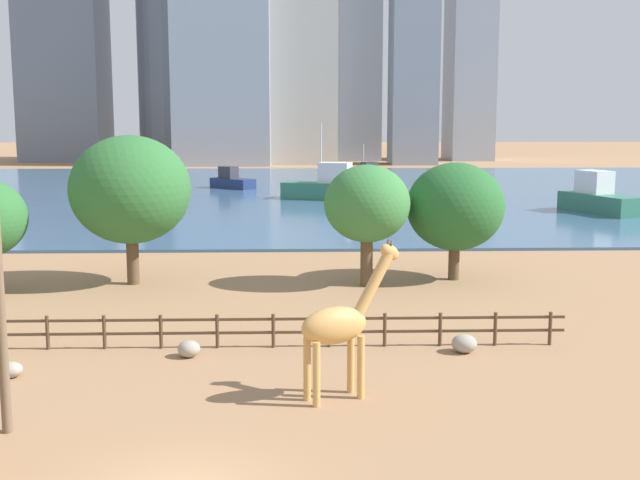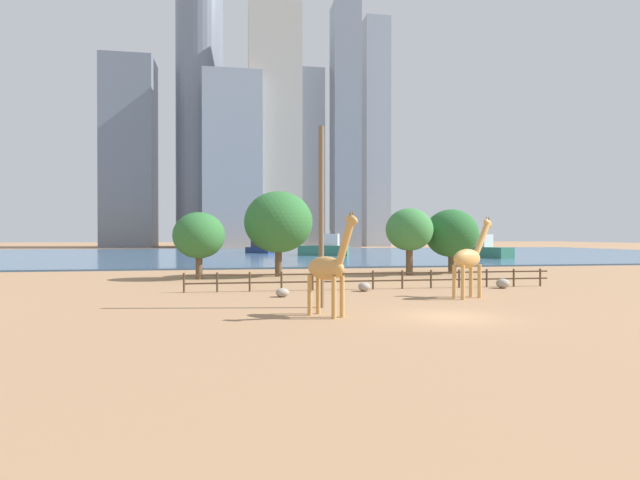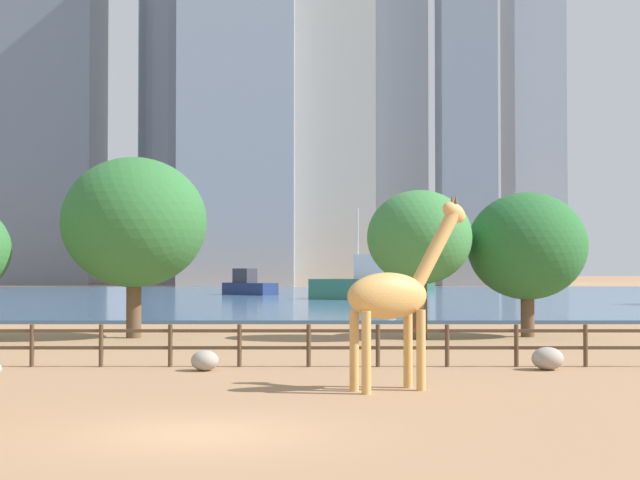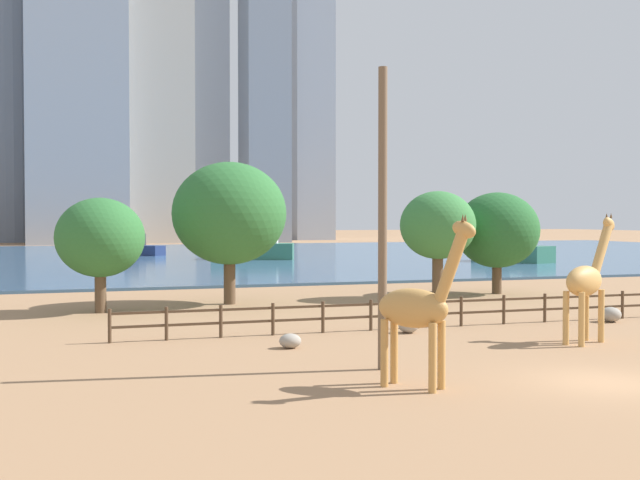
% 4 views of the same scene
% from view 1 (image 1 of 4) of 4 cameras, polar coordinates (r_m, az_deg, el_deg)
% --- Properties ---
extents(ground_plane, '(400.00, 400.00, 0.00)m').
position_cam_1_polar(ground_plane, '(98.02, -3.41, 3.57)').
color(ground_plane, '#9E7551').
extents(harbor_water, '(180.00, 86.00, 0.20)m').
position_cam_1_polar(harbor_water, '(95.02, -3.46, 3.47)').
color(harbor_water, '#3D6084').
rests_on(harbor_water, ground).
extents(giraffe_tall, '(3.43, 2.11, 4.93)m').
position_cam_1_polar(giraffe_tall, '(24.77, 1.44, -6.03)').
color(giraffe_tall, tan).
rests_on(giraffe_tall, ground).
extents(boulder_near_fence, '(0.82, 0.81, 0.61)m').
position_cam_1_polar(boulder_near_fence, '(29.90, -9.30, -7.65)').
color(boulder_near_fence, gray).
rests_on(boulder_near_fence, ground).
extents(boulder_by_pole, '(0.95, 0.91, 0.68)m').
position_cam_1_polar(boulder_by_pole, '(30.53, 10.22, -7.26)').
color(boulder_by_pole, gray).
rests_on(boulder_by_pole, ground).
extents(boulder_small, '(0.81, 0.71, 0.54)m').
position_cam_1_polar(boulder_small, '(29.21, -21.15, -8.60)').
color(boulder_small, gray).
rests_on(boulder_small, ground).
extents(enclosure_fence, '(26.12, 0.14, 1.30)m').
position_cam_1_polar(enclosure_fence, '(30.76, -7.07, -6.26)').
color(enclosure_fence, '#4C3826').
rests_on(enclosure_fence, ground).
extents(tree_left_large, '(4.44, 4.44, 6.31)m').
position_cam_1_polar(tree_left_large, '(41.23, 3.36, 2.55)').
color(tree_left_large, brown).
rests_on(tree_left_large, ground).
extents(tree_center_broad, '(5.23, 5.23, 6.33)m').
position_cam_1_polar(tree_center_broad, '(43.45, 9.60, 2.35)').
color(tree_center_broad, brown).
rests_on(tree_center_broad, ground).
extents(tree_left_small, '(6.25, 6.25, 7.80)m').
position_cam_1_polar(tree_left_small, '(42.72, -13.34, 3.49)').
color(tree_left_small, brown).
rests_on(tree_left_small, ground).
extents(boat_ferry, '(5.87, 5.69, 2.65)m').
position_cam_1_polar(boat_ferry, '(98.61, -6.29, 4.20)').
color(boat_ferry, navy).
rests_on(boat_ferry, harbor_water).
extents(boat_sailboat, '(5.75, 4.29, 4.91)m').
position_cam_1_polar(boat_sailboat, '(113.02, 3.28, 4.76)').
color(boat_sailboat, '#337259').
rests_on(boat_sailboat, harbor_water).
extents(boat_tug, '(9.40, 5.99, 7.96)m').
position_cam_1_polar(boat_tug, '(84.44, 0.51, 3.81)').
color(boat_tug, '#337259').
rests_on(boat_tug, harbor_water).
extents(boat_barge, '(5.72, 9.07, 3.76)m').
position_cam_1_polar(boat_barge, '(76.69, 19.27, 2.80)').
color(boat_barge, '#337259').
rests_on(boat_barge, harbor_water).
extents(skyline_tower_glass, '(16.56, 11.76, 61.12)m').
position_cam_1_polar(skyline_tower_glass, '(171.08, 1.43, 16.00)').
color(skyline_tower_glass, '#939EAD').
rests_on(skyline_tower_glass, ground).
extents(skyline_tower_short, '(17.68, 15.73, 53.33)m').
position_cam_1_polar(skyline_tower_short, '(154.90, -6.96, 15.26)').
color(skyline_tower_short, '#939EAD').
rests_on(skyline_tower_short, ground).
extents(skyline_block_wide, '(16.16, 14.16, 61.45)m').
position_cam_1_polar(skyline_block_wide, '(175.36, -17.92, 15.47)').
color(skyline_block_wide, slate).
rests_on(skyline_block_wide, ground).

